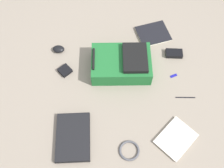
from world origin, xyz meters
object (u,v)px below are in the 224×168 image
at_px(computer_mouse, 59,49).
at_px(usb_stick, 174,76).
at_px(pen_black, 185,97).
at_px(cable_coil, 129,151).
at_px(power_brick, 174,53).
at_px(book_comic, 153,34).
at_px(laptop, 73,137).
at_px(earbud_pouch, 65,70).
at_px(book_red, 176,139).
at_px(backpack, 122,63).

distance_m(computer_mouse, usb_stick, 0.89).
xyz_separation_m(computer_mouse, pen_black, (-0.51, -0.87, -0.02)).
xyz_separation_m(cable_coil, power_brick, (0.69, -0.45, 0.01)).
relative_size(book_comic, computer_mouse, 3.04).
bearing_deg(computer_mouse, laptop, 18.36).
xyz_separation_m(cable_coil, pen_black, (0.33, -0.45, -0.00)).
bearing_deg(laptop, earbud_pouch, 3.48).
relative_size(laptop, book_red, 1.11).
bearing_deg(power_brick, cable_coil, 146.86).
bearing_deg(book_red, book_comic, -1.39).
height_order(cable_coil, power_brick, power_brick).
distance_m(laptop, earbud_pouch, 0.52).
xyz_separation_m(backpack, pen_black, (-0.29, -0.41, -0.06)).
height_order(book_red, cable_coil, book_red).
xyz_separation_m(backpack, laptop, (-0.49, 0.39, -0.05)).
height_order(book_comic, earbud_pouch, earbud_pouch).
bearing_deg(backpack, computer_mouse, 64.50).
bearing_deg(earbud_pouch, laptop, -176.52).
bearing_deg(pen_black, usb_stick, 12.76).
height_order(book_comic, power_brick, power_brick).
bearing_deg(book_red, laptop, 82.07).
xyz_separation_m(computer_mouse, cable_coil, (-0.84, -0.42, -0.01)).
relative_size(laptop, book_comic, 1.24).
bearing_deg(usb_stick, backpack, 73.23).
height_order(backpack, usb_stick, backpack).
xyz_separation_m(laptop, earbud_pouch, (0.51, 0.03, -0.00)).
bearing_deg(laptop, power_brick, -54.97).
xyz_separation_m(book_red, cable_coil, (-0.04, 0.31, -0.00)).
relative_size(book_comic, pen_black, 1.97).
xyz_separation_m(book_comic, computer_mouse, (-0.07, 0.76, 0.01)).
bearing_deg(book_comic, cable_coil, 159.79).
height_order(book_comic, cable_coil, book_comic).
relative_size(book_red, cable_coil, 2.32).
distance_m(backpack, cable_coil, 0.62).
relative_size(book_red, usb_stick, 5.83).
xyz_separation_m(book_comic, cable_coil, (-0.91, 0.33, -0.00)).
xyz_separation_m(earbud_pouch, usb_stick, (-0.14, -0.79, -0.01)).
bearing_deg(power_brick, backpack, 100.18).
bearing_deg(laptop, computer_mouse, 5.78).
distance_m(pen_black, earbud_pouch, 0.89).
distance_m(cable_coil, earbud_pouch, 0.75).
distance_m(laptop, pen_black, 0.82).
relative_size(book_comic, power_brick, 2.17).
height_order(book_red, usb_stick, book_red).
relative_size(backpack, pen_black, 3.27).
xyz_separation_m(power_brick, pen_black, (-0.37, 0.00, -0.01)).
bearing_deg(earbud_pouch, power_brick, -86.67).
distance_m(book_comic, cable_coil, 0.97).
height_order(computer_mouse, usb_stick, computer_mouse).
bearing_deg(computer_mouse, usb_stick, 80.83).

